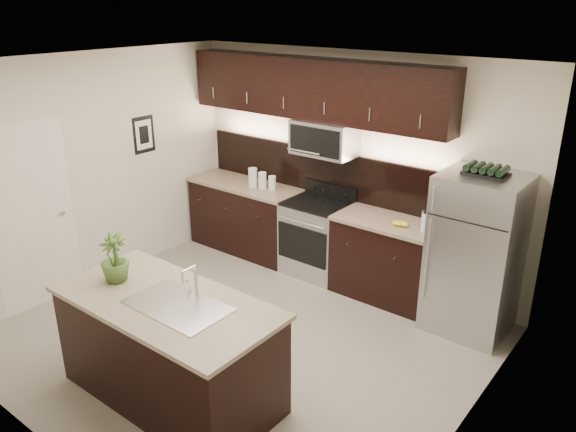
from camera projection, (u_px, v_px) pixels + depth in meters
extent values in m
plane|color=gray|center=(240.00, 338.00, 5.71)|extent=(4.50, 4.50, 0.00)
cube|color=beige|center=(350.00, 167.00, 6.69)|extent=(4.50, 0.02, 2.70)
cube|color=beige|center=(32.00, 299.00, 3.75)|extent=(4.50, 0.02, 2.70)
cube|color=beige|center=(94.00, 172.00, 6.51)|extent=(0.02, 4.00, 2.70)
cube|color=beige|center=(471.00, 286.00, 3.93)|extent=(0.02, 4.00, 2.70)
cube|color=white|center=(230.00, 65.00, 4.73)|extent=(4.50, 4.00, 0.02)
cube|color=silver|center=(34.00, 219.00, 6.04)|extent=(0.04, 0.80, 2.02)
sphere|color=silver|center=(63.00, 212.00, 6.26)|extent=(0.06, 0.06, 0.06)
cube|color=black|center=(144.00, 135.00, 6.95)|extent=(0.01, 0.32, 0.46)
cube|color=white|center=(144.00, 135.00, 6.94)|extent=(0.00, 0.24, 0.36)
cube|color=black|center=(247.00, 218.00, 7.60)|extent=(1.57, 0.62, 0.90)
cube|color=black|center=(386.00, 260.00, 6.38)|extent=(1.16, 0.62, 0.90)
cube|color=#B2B2B7|center=(317.00, 239.00, 6.93)|extent=(0.76, 0.62, 0.90)
cube|color=black|center=(318.00, 204.00, 6.76)|extent=(0.76, 0.60, 0.03)
cube|color=#C3AE92|center=(246.00, 185.00, 7.43)|extent=(1.59, 0.65, 0.04)
cube|color=#C3AE92|center=(388.00, 222.00, 6.21)|extent=(1.18, 0.65, 0.04)
cube|color=black|center=(318.00, 171.00, 6.99)|extent=(3.49, 0.02, 0.56)
cube|color=#B2B2B7|center=(324.00, 138.00, 6.56)|extent=(0.76, 0.40, 0.40)
cube|color=black|center=(313.00, 89.00, 6.50)|extent=(3.49, 0.33, 0.70)
cube|color=black|center=(170.00, 351.00, 4.74)|extent=(1.90, 0.90, 0.90)
cube|color=#C3AE92|center=(165.00, 302.00, 4.57)|extent=(1.96, 0.96, 0.04)
cube|color=silver|center=(178.00, 305.00, 4.47)|extent=(0.84, 0.50, 0.01)
cylinder|color=silver|center=(196.00, 283.00, 4.58)|extent=(0.03, 0.03, 0.24)
cylinder|color=silver|center=(189.00, 269.00, 4.48)|extent=(0.02, 0.14, 0.02)
cylinder|color=silver|center=(182.00, 278.00, 4.45)|extent=(0.02, 0.02, 0.10)
cube|color=#B2B2B7|center=(475.00, 255.00, 5.62)|extent=(0.80, 0.72, 1.66)
cube|color=black|center=(486.00, 174.00, 5.31)|extent=(0.41, 0.25, 0.03)
cylinder|color=black|center=(470.00, 166.00, 5.38)|extent=(0.07, 0.23, 0.07)
cylinder|color=black|center=(478.00, 167.00, 5.34)|extent=(0.07, 0.23, 0.07)
cylinder|color=black|center=(486.00, 169.00, 5.29)|extent=(0.07, 0.23, 0.07)
cylinder|color=black|center=(495.00, 170.00, 5.25)|extent=(0.07, 0.23, 0.07)
cylinder|color=black|center=(503.00, 172.00, 5.20)|extent=(0.07, 0.23, 0.07)
imported|color=#3D5823|center=(114.00, 258.00, 4.80)|extent=(0.30, 0.30, 0.43)
cylinder|color=silver|center=(253.00, 178.00, 7.24)|extent=(0.12, 0.12, 0.25)
cylinder|color=silver|center=(262.00, 180.00, 7.20)|extent=(0.11, 0.11, 0.21)
cylinder|color=silver|center=(272.00, 183.00, 7.15)|extent=(0.09, 0.09, 0.18)
cylinder|color=silver|center=(426.00, 222.00, 5.87)|extent=(0.10, 0.10, 0.21)
cylinder|color=silver|center=(427.00, 212.00, 5.82)|extent=(0.11, 0.11, 0.02)
cylinder|color=silver|center=(427.00, 207.00, 5.81)|extent=(0.01, 0.01, 0.08)
ellipsoid|color=yellow|center=(396.00, 222.00, 6.06)|extent=(0.21, 0.18, 0.05)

